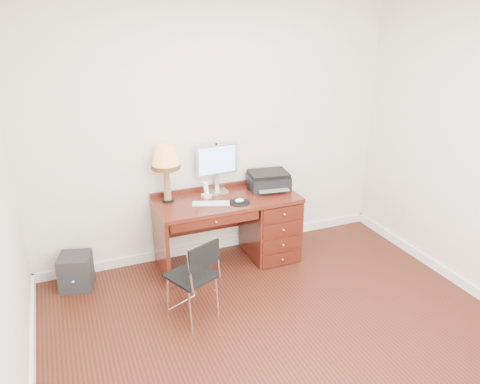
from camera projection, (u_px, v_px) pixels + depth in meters
name	position (u px, v px, depth m)	size (l,w,h in m)	color
ground	(287.00, 338.00, 3.96)	(4.00, 4.00, 0.00)	#33130B
room_shell	(256.00, 294.00, 4.48)	(4.00, 4.00, 4.00)	silver
desk	(255.00, 223.00, 5.13)	(1.50, 0.67, 0.75)	#581D12
monitor	(217.00, 162.00, 4.97)	(0.45, 0.15, 0.52)	silver
keyboard	(211.00, 203.00, 4.75)	(0.38, 0.11, 0.01)	white
mouse_pad	(239.00, 202.00, 4.78)	(0.22, 0.22, 0.04)	black
printer	(268.00, 180.00, 5.13)	(0.47, 0.39, 0.19)	black
leg_lamp	(166.00, 160.00, 4.66)	(0.29, 0.29, 0.60)	black
phone	(206.00, 193.00, 4.90)	(0.10, 0.10, 0.17)	white
pen_cup	(250.00, 186.00, 5.12)	(0.07, 0.07, 0.09)	black
chair	(193.00, 273.00, 4.04)	(0.49, 0.49, 0.78)	black
equipment_box	(76.00, 271.00, 4.64)	(0.30, 0.30, 0.35)	black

